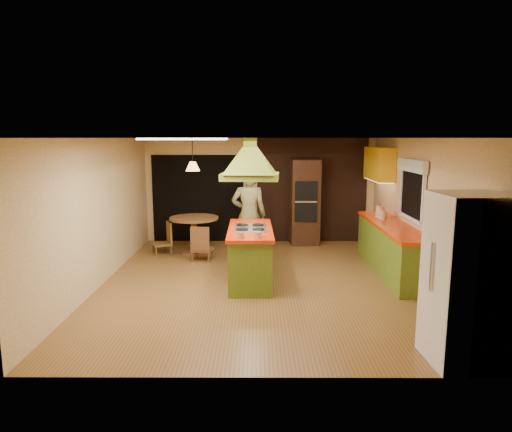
{
  "coord_description": "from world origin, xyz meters",
  "views": [
    {
      "loc": [
        -0.06,
        -7.71,
        2.5
      ],
      "look_at": [
        -0.09,
        0.16,
        1.15
      ],
      "focal_mm": 32.0,
      "sensor_mm": 36.0,
      "label": 1
    }
  ],
  "objects_px": {
    "wall_oven": "(305,202)",
    "canister_large": "(380,212)",
    "kitchen_island": "(250,255)",
    "refrigerator": "(468,280)",
    "dining_table": "(194,228)",
    "man": "(249,215)"
  },
  "relations": [
    {
      "from": "wall_oven",
      "to": "refrigerator",
      "type": "bearing_deg",
      "value": -81.76
    },
    {
      "from": "kitchen_island",
      "to": "wall_oven",
      "type": "height_order",
      "value": "wall_oven"
    },
    {
      "from": "kitchen_island",
      "to": "wall_oven",
      "type": "bearing_deg",
      "value": 65.97
    },
    {
      "from": "dining_table",
      "to": "canister_large",
      "type": "bearing_deg",
      "value": -10.59
    },
    {
      "from": "kitchen_island",
      "to": "wall_oven",
      "type": "distance_m",
      "value": 3.19
    },
    {
      "from": "kitchen_island",
      "to": "canister_large",
      "type": "height_order",
      "value": "canister_large"
    },
    {
      "from": "wall_oven",
      "to": "canister_large",
      "type": "xyz_separation_m",
      "value": [
        1.35,
        -1.59,
        0.03
      ]
    },
    {
      "from": "canister_large",
      "to": "kitchen_island",
      "type": "bearing_deg",
      "value": -153.4
    },
    {
      "from": "wall_oven",
      "to": "canister_large",
      "type": "bearing_deg",
      "value": -53.36
    },
    {
      "from": "man",
      "to": "canister_large",
      "type": "relative_size",
      "value": 8.38
    },
    {
      "from": "refrigerator",
      "to": "canister_large",
      "type": "bearing_deg",
      "value": 84.72
    },
    {
      "from": "kitchen_island",
      "to": "dining_table",
      "type": "relative_size",
      "value": 1.79
    },
    {
      "from": "kitchen_island",
      "to": "canister_large",
      "type": "xyz_separation_m",
      "value": [
        2.59,
        1.29,
        0.55
      ]
    },
    {
      "from": "refrigerator",
      "to": "wall_oven",
      "type": "bearing_deg",
      "value": 98.32
    },
    {
      "from": "refrigerator",
      "to": "dining_table",
      "type": "height_order",
      "value": "refrigerator"
    },
    {
      "from": "wall_oven",
      "to": "canister_large",
      "type": "distance_m",
      "value": 2.09
    },
    {
      "from": "man",
      "to": "dining_table",
      "type": "distance_m",
      "value": 1.46
    },
    {
      "from": "man",
      "to": "dining_table",
      "type": "height_order",
      "value": "man"
    },
    {
      "from": "man",
      "to": "refrigerator",
      "type": "bearing_deg",
      "value": 122.53
    },
    {
      "from": "kitchen_island",
      "to": "dining_table",
      "type": "height_order",
      "value": "kitchen_island"
    },
    {
      "from": "kitchen_island",
      "to": "refrigerator",
      "type": "xyz_separation_m",
      "value": [
        2.45,
        -2.93,
        0.48
      ]
    },
    {
      "from": "dining_table",
      "to": "canister_large",
      "type": "relative_size",
      "value": 4.65
    }
  ]
}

